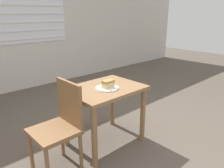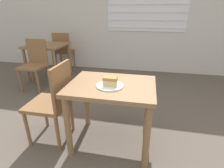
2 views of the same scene
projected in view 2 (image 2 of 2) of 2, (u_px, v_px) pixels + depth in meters
The scene contains 8 objects.
wall_back at pixel (140, 8), 3.75m from camera, with size 10.00×0.10×2.80m.
dining_table_near at pixel (112, 96), 1.73m from camera, with size 0.84×0.64×0.70m.
dining_table_far at pixel (47, 51), 3.63m from camera, with size 0.73×0.75×0.71m.
chair_near_window at pixel (53, 100), 1.83m from camera, with size 0.41×0.41×0.89m.
chair_far_corner at pixel (35, 63), 3.14m from camera, with size 0.41×0.41×0.89m.
chair_far_opposite at pixel (64, 50), 4.17m from camera, with size 0.46×0.46×0.89m.
plate at pixel (110, 86), 1.64m from camera, with size 0.26×0.26×0.01m.
cake_slice at pixel (110, 81), 1.61m from camera, with size 0.13×0.08×0.08m.
Camera 2 is at (0.24, -1.11, 1.36)m, focal length 28.00 mm.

